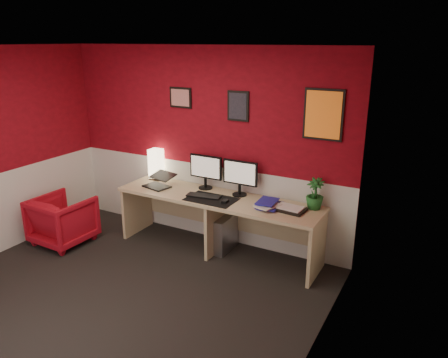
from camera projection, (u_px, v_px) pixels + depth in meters
ground at (118, 298)px, 4.49m from camera, size 4.00×3.50×0.01m
ceiling at (96, 47)px, 3.71m from camera, size 4.00×3.50×0.01m
wall_back at (203, 146)px, 5.56m from camera, size 4.00×0.01×2.50m
wall_right at (312, 225)px, 3.19m from camera, size 0.01×3.50×2.50m
wainscot_back at (204, 200)px, 5.79m from camera, size 4.00×0.01×1.00m
wainscot_right at (306, 312)px, 3.43m from camera, size 0.01×3.50×1.00m
desk at (218, 225)px, 5.37m from camera, size 2.60×0.65×0.73m
shoji_lamp at (156, 165)px, 5.87m from camera, size 0.16×0.16×0.40m
laptop at (156, 179)px, 5.57m from camera, size 0.37×0.29×0.22m
monitor_left at (205, 167)px, 5.48m from camera, size 0.45×0.06×0.58m
monitor_right at (240, 173)px, 5.23m from camera, size 0.45×0.06×0.58m
desk_mat at (211, 199)px, 5.18m from camera, size 0.60×0.38×0.01m
keyboard at (204, 196)px, 5.25m from camera, size 0.44×0.21×0.02m
mouse at (225, 201)px, 5.06m from camera, size 0.08×0.11×0.03m
book_bottom at (260, 204)px, 4.99m from camera, size 0.25×0.33×0.03m
book_middle at (261, 203)px, 4.95m from camera, size 0.28×0.33×0.02m
book_top at (259, 200)px, 4.97m from camera, size 0.23×0.30×0.03m
zen_tray at (289, 209)px, 4.84m from camera, size 0.37×0.28×0.03m
potted_plant at (315, 194)px, 4.85m from camera, size 0.23×0.23×0.36m
pc_tower at (224, 233)px, 5.46m from camera, size 0.20×0.45×0.45m
armchair at (63, 220)px, 5.63m from camera, size 0.69×0.71×0.63m
art_left at (181, 98)px, 5.51m from camera, size 0.32×0.02×0.26m
art_center at (238, 106)px, 5.15m from camera, size 0.28×0.02×0.36m
art_right at (323, 115)px, 4.69m from camera, size 0.44×0.02×0.56m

